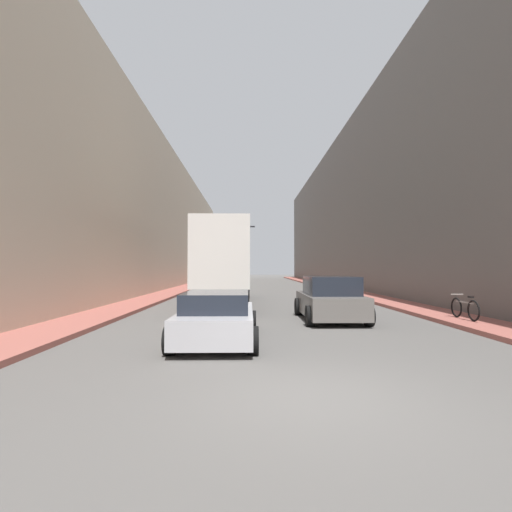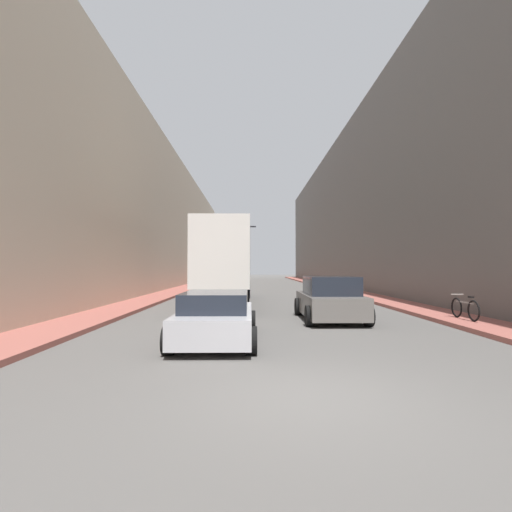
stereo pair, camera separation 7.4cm
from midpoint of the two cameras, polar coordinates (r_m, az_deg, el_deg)
ground_plane at (r=6.42m, az=7.62°, el=-19.42°), size 200.00×200.00×0.00m
sidewalk_right at (r=36.90m, az=11.19°, el=-4.53°), size 2.05×80.00×0.15m
sidewalk_left at (r=36.57m, az=-10.03°, el=-4.56°), size 2.05×80.00×0.15m
building_right at (r=38.28m, az=17.07°, el=6.64°), size 6.00×80.00×14.84m
building_left at (r=37.64m, az=-16.07°, el=5.10°), size 6.00×80.00×12.66m
semi_truck at (r=21.40m, az=-3.99°, el=-0.80°), size 2.42×12.17×4.06m
sedan_car at (r=10.75m, az=-5.49°, el=-8.70°), size 2.11×4.56×1.32m
suv_car at (r=15.14m, az=10.63°, el=-6.12°), size 2.22×4.41×1.63m
traffic_signal_gantry at (r=36.50m, az=-6.20°, el=1.75°), size 5.31×0.35×5.98m
parked_bicycle at (r=15.77m, az=27.79°, el=-6.65°), size 0.44×1.82×0.86m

